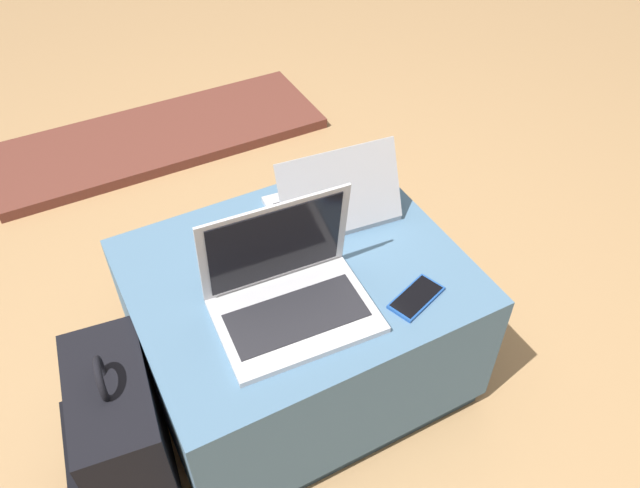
% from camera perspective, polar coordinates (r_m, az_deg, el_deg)
% --- Properties ---
extents(ground_plane, '(14.00, 14.00, 0.00)m').
position_cam_1_polar(ground_plane, '(1.91, -1.78, -11.51)').
color(ground_plane, tan).
extents(ottoman, '(0.83, 0.69, 0.44)m').
position_cam_1_polar(ottoman, '(1.74, -1.93, -7.36)').
color(ottoman, '#2A3D4E').
rests_on(ottoman, ground_plane).
extents(laptop_near, '(0.38, 0.28, 0.27)m').
position_cam_1_polar(laptop_near, '(1.45, -2.88, -4.31)').
color(laptop_near, silver).
rests_on(laptop_near, ottoman).
extents(laptop_far, '(0.35, 0.26, 0.22)m').
position_cam_1_polar(laptop_far, '(1.70, 1.26, 3.84)').
color(laptop_far, '#B7B7BC').
rests_on(laptop_far, ottoman).
extents(cell_phone, '(0.16, 0.11, 0.01)m').
position_cam_1_polar(cell_phone, '(1.52, 8.79, -4.85)').
color(cell_phone, '#1E4C9E').
rests_on(cell_phone, ottoman).
extents(backpack, '(0.26, 0.37, 0.50)m').
position_cam_1_polar(backpack, '(1.63, -17.72, -16.57)').
color(backpack, black).
rests_on(backpack, ground_plane).
extents(fireplace_hearth, '(1.40, 0.50, 0.04)m').
position_cam_1_polar(fireplace_hearth, '(2.86, -14.41, 9.47)').
color(fireplace_hearth, brown).
rests_on(fireplace_hearth, ground_plane).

